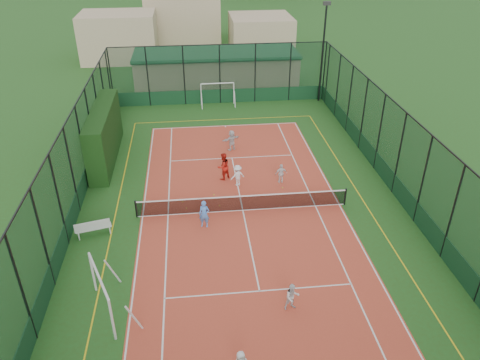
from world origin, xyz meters
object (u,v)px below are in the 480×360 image
object	(u,v)px
child_far_back	(232,140)
coach	(223,166)
futsal_goal_far	(218,94)
child_far_right	(281,174)
clubhouse	(216,68)
floodlight_ne	(323,53)
child_near_right	(292,297)
white_bench	(94,227)
child_far_left	(238,175)
futsal_goal_near	(102,294)
child_near_mid	(204,214)

from	to	relation	value
child_far_back	coach	distance (m)	4.13
futsal_goal_far	child_far_right	world-z (taller)	futsal_goal_far
clubhouse	futsal_goal_far	distance (m)	5.41
child_far_right	coach	distance (m)	3.56
floodlight_ne	child_near_right	world-z (taller)	floodlight_ne
white_bench	child_far_right	bearing A→B (deg)	7.94
floodlight_ne	child_far_back	distance (m)	12.77
child_far_left	clubhouse	bearing A→B (deg)	-108.48
futsal_goal_far	child_near_right	bearing A→B (deg)	-87.80
floodlight_ne	clubhouse	bearing A→B (deg)	147.88
child_far_back	futsal_goal_near	bearing A→B (deg)	37.85
futsal_goal_near	child_far_left	bearing A→B (deg)	-56.21
futsal_goal_near	child_far_right	distance (m)	13.41
child_far_back	child_near_mid	bearing A→B (deg)	47.94
white_bench	child_far_back	bearing A→B (deg)	34.92
floodlight_ne	clubhouse	world-z (taller)	floodlight_ne
floodlight_ne	futsal_goal_far	world-z (taller)	floodlight_ne
futsal_goal_far	coach	size ratio (longest dim) A/B	1.66
child_near_mid	child_far_right	distance (m)	6.31
clubhouse	coach	world-z (taller)	clubhouse
child_near_mid	child_far_right	world-z (taller)	child_near_mid
white_bench	futsal_goal_far	xyz separation A→B (m)	(7.54, 18.07, 0.44)
clubhouse	futsal_goal_near	world-z (taller)	clubhouse
clubhouse	child_near_right	xyz separation A→B (m)	(1.18, -29.55, -0.93)
child_far_right	child_far_back	bearing A→B (deg)	-67.10
child_near_right	child_far_right	world-z (taller)	child_near_right
clubhouse	child_far_back	bearing A→B (deg)	-89.56
futsal_goal_near	child_far_right	size ratio (longest dim) A/B	2.55
child_far_left	child_far_back	world-z (taller)	child_far_back
white_bench	futsal_goal_far	bearing A→B (deg)	53.21
futsal_goal_far	child_near_mid	distance (m)	18.00
child_far_right	coach	bearing A→B (deg)	-18.48
clubhouse	child_far_right	distance (m)	19.39
floodlight_ne	child_far_left	size ratio (longest dim) A/B	6.14
futsal_goal_near	clubhouse	bearing A→B (deg)	-35.11
clubhouse	child_near_mid	bearing A→B (deg)	-95.31
floodlight_ne	white_bench	xyz separation A→B (m)	(-16.40, -18.03, -3.63)
child_far_left	coach	size ratio (longest dim) A/B	0.78
floodlight_ne	futsal_goal_near	bearing A→B (deg)	-122.69
futsal_goal_near	child_near_mid	distance (m)	7.18
child_near_mid	child_far_right	bearing A→B (deg)	53.22
floodlight_ne	clubhouse	size ratio (longest dim) A/B	0.54
child_near_right	child_far_right	distance (m)	10.46
child_far_back	coach	size ratio (longest dim) A/B	0.83
white_bench	coach	world-z (taller)	coach
futsal_goal_near	child_far_left	distance (m)	11.73
futsal_goal_near	coach	distance (m)	12.06
child_far_left	coach	bearing A→B (deg)	-66.29
floodlight_ne	white_bench	distance (m)	24.64
floodlight_ne	child_far_left	bearing A→B (deg)	-121.90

